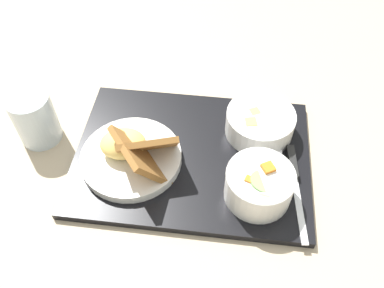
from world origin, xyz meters
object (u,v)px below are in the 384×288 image
Objects in this scene: plate_main at (132,153)px; glass_water at (36,120)px; bowl_soup at (260,122)px; knife at (294,174)px; spoon at (282,182)px; bowl_salad at (259,184)px.

glass_water is at bearing -5.25° from plate_main.
bowl_soup is 0.12m from knife.
knife is 1.45× the size of spoon.
spoon is (-0.27, -0.02, -0.02)m from plate_main.
spoon is (0.02, 0.02, 0.00)m from knife.
glass_water reaches higher than knife.
plate_main is at bearing -95.34° from knife.
glass_water is (0.20, -0.02, 0.01)m from plate_main.
glass_water reaches higher than bowl_soup.
bowl_salad reaches higher than knife.
bowl_soup is at bearing -163.19° from spoon.
plate_main reaches higher than bowl_soup.
bowl_soup is at bearing -147.49° from plate_main.
bowl_soup is 0.99× the size of spoon.
plate_main is (0.21, 0.13, -0.01)m from bowl_soup.
bowl_salad is 0.88× the size of bowl_soup.
bowl_soup is at bearing -164.40° from glass_water.
bowl_salad is at bearing -58.88° from knife.
knife is at bearing 132.49° from bowl_soup.
plate_main is at bearing -97.21° from spoon.
plate_main is 0.27m from spoon.
plate_main reaches higher than spoon.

